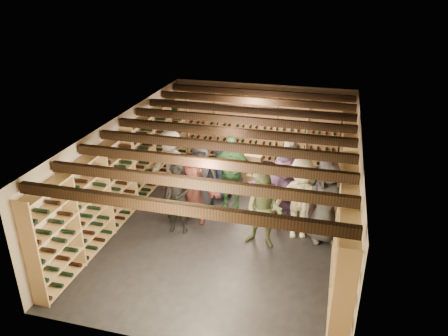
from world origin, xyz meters
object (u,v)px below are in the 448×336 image
person_1 (178,198)px  person_3 (300,199)px  crate_loose (305,178)px  person_9 (171,166)px  person_2 (264,211)px  person_8 (327,188)px  person_12 (326,201)px  crate_stack_right (256,180)px  person_4 (326,197)px  person_11 (283,191)px  person_7 (290,177)px  person_5 (193,192)px  person_0 (200,177)px  person_6 (222,170)px  person_10 (230,172)px  crate_stack_left (253,169)px

person_1 → person_3: size_ratio=0.91×
crate_loose → person_9: (-3.28, -1.97, 0.87)m
person_2 → person_8: size_ratio=1.14×
crate_loose → person_12: bearing=-77.3°
crate_stack_right → person_4: person_4 is taller
crate_stack_right → person_12: size_ratio=0.28×
person_11 → person_3: bearing=-33.3°
person_2 → person_7: (0.35, 1.63, 0.11)m
person_4 → person_5: person_5 is taller
person_0 → person_12: size_ratio=0.93×
person_4 → person_7: size_ratio=0.83×
crate_loose → person_3: bearing=-88.0°
person_1 → person_9: person_9 is taller
person_1 → person_6: (0.52, 1.89, -0.09)m
crate_stack_right → person_0: 2.12m
person_1 → person_9: (-0.71, 1.43, 0.09)m
crate_stack_right → person_6: person_6 is taller
person_6 → person_11: bearing=-39.1°
person_5 → person_10: bearing=58.0°
crate_stack_right → person_6: 1.31m
person_2 → person_11: size_ratio=0.92×
person_1 → person_6: 1.96m
crate_stack_left → person_12: size_ratio=0.44×
person_1 → person_4: size_ratio=1.09×
person_7 → person_3: bearing=-96.5°
person_6 → person_12: 3.04m
person_3 → person_6: 2.56m
person_1 → person_12: bearing=4.0°
crate_loose → person_12: (0.65, -2.89, 0.87)m
person_6 → person_5: bearing=-112.2°
person_10 → person_11: (1.40, -0.59, -0.04)m
person_10 → person_4: bearing=-15.9°
person_3 → person_12: bearing=-12.3°
person_12 → person_5: bearing=159.7°
person_10 → crate_loose: bearing=42.0°
person_7 → person_9: bearing=158.1°
crate_stack_left → person_4: person_4 is taller
person_6 → person_10: person_10 is taller
crate_stack_left → person_6: size_ratio=0.55×
person_12 → person_1: bearing=168.8°
crate_stack_right → person_5: size_ratio=0.34×
person_11 → person_5: bearing=-163.2°
crate_stack_right → person_3: size_ratio=0.29×
person_8 → person_11: bearing=-160.0°
person_8 → crate_stack_left: bearing=129.7°
person_7 → person_11: (-0.07, -0.71, -0.04)m
person_1 → person_5: 0.55m
person_4 → person_2: bearing=-135.9°
person_1 → crate_stack_right: bearing=60.2°
person_2 → crate_stack_left: bearing=114.5°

